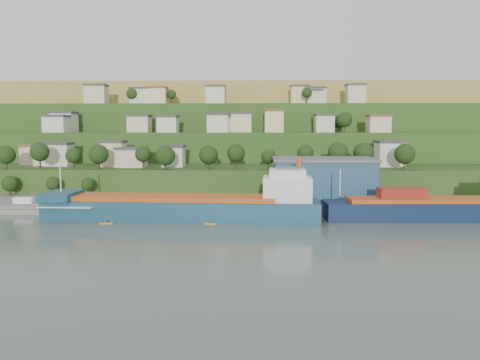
{
  "coord_description": "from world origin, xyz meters",
  "views": [
    {
      "loc": [
        18.22,
        -112.83,
        24.02
      ],
      "look_at": [
        14.58,
        15.0,
        9.67
      ],
      "focal_mm": 35.0,
      "sensor_mm": 36.0,
      "label": 1
    }
  ],
  "objects_px": {
    "kayak_orange": "(106,223)",
    "caravan": "(24,202)",
    "cargo_ship_far": "(449,209)",
    "cargo_ship_near": "(190,208)",
    "warehouse": "(323,178)"
  },
  "relations": [
    {
      "from": "cargo_ship_near",
      "to": "kayak_orange",
      "type": "bearing_deg",
      "value": -160.85
    },
    {
      "from": "cargo_ship_far",
      "to": "warehouse",
      "type": "height_order",
      "value": "warehouse"
    },
    {
      "from": "warehouse",
      "to": "caravan",
      "type": "xyz_separation_m",
      "value": [
        -88.7,
        -10.47,
        -5.94
      ]
    },
    {
      "from": "cargo_ship_near",
      "to": "cargo_ship_far",
      "type": "height_order",
      "value": "cargo_ship_near"
    },
    {
      "from": "caravan",
      "to": "kayak_orange",
      "type": "distance_m",
      "value": 35.56
    },
    {
      "from": "warehouse",
      "to": "caravan",
      "type": "distance_m",
      "value": 89.52
    },
    {
      "from": "kayak_orange",
      "to": "caravan",
      "type": "bearing_deg",
      "value": 138.45
    },
    {
      "from": "cargo_ship_far",
      "to": "kayak_orange",
      "type": "xyz_separation_m",
      "value": [
        -88.59,
        -8.34,
        -2.36
      ]
    },
    {
      "from": "cargo_ship_near",
      "to": "caravan",
      "type": "height_order",
      "value": "cargo_ship_near"
    },
    {
      "from": "cargo_ship_near",
      "to": "kayak_orange",
      "type": "xyz_separation_m",
      "value": [
        -20.46,
        -6.1,
        -2.7
      ]
    },
    {
      "from": "cargo_ship_far",
      "to": "kayak_orange",
      "type": "bearing_deg",
      "value": -176.67
    },
    {
      "from": "cargo_ship_far",
      "to": "kayak_orange",
      "type": "distance_m",
      "value": 89.02
    },
    {
      "from": "cargo_ship_near",
      "to": "caravan",
      "type": "xyz_separation_m",
      "value": [
        -50.62,
        12.62,
        -0.46
      ]
    },
    {
      "from": "warehouse",
      "to": "kayak_orange",
      "type": "bearing_deg",
      "value": -152.39
    },
    {
      "from": "cargo_ship_near",
      "to": "warehouse",
      "type": "bearing_deg",
      "value": 33.79
    }
  ]
}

